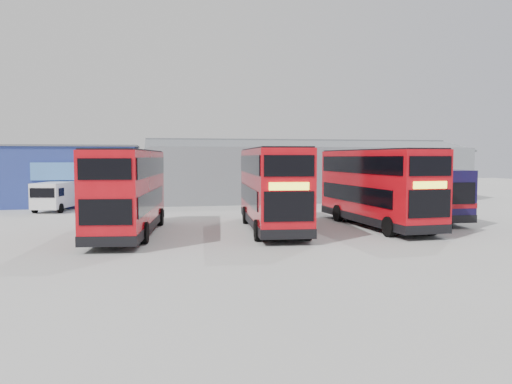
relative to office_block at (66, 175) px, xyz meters
name	(u,v)px	position (x,y,z in m)	size (l,w,h in m)	color
ground_plane	(269,229)	(14.00, -17.99, -2.58)	(120.00, 120.00, 0.00)	#ABABA5
office_block	(66,175)	(0.00, 0.00, 0.00)	(12.30, 8.32, 5.12)	navy
maintenance_shed	(302,172)	(22.00, 2.01, 0.02)	(30.50, 12.00, 5.89)	gray
double_decker_left	(128,193)	(6.18, -18.88, -0.34)	(3.88, 10.84, 4.49)	red
double_decker_centre	(272,189)	(14.04, -18.43, -0.28)	(3.58, 11.11, 4.62)	red
double_decker_right	(376,188)	(20.41, -18.38, -0.30)	(3.19, 10.94, 4.57)	red
single_decker_blue	(405,193)	(24.41, -14.34, -0.91)	(3.40, 12.51, 3.36)	#0D0C37
panel_van	(57,195)	(0.15, -5.26, -1.35)	(3.08, 5.34, 2.20)	white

